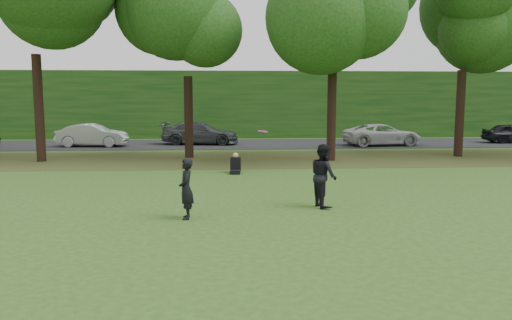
{
  "coord_description": "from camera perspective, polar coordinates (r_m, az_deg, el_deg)",
  "views": [
    {
      "loc": [
        -1.28,
        -11.65,
        3.11
      ],
      "look_at": [
        -0.33,
        2.49,
        1.3
      ],
      "focal_mm": 35.0,
      "sensor_mm": 36.0,
      "label": 1
    }
  ],
  "objects": [
    {
      "name": "frisbee",
      "position": [
        13.56,
        0.78,
        3.3
      ],
      "size": [
        0.33,
        0.33,
        0.06
      ],
      "color": "#F6149A",
      "rests_on": "ground"
    },
    {
      "name": "player_right",
      "position": [
        14.19,
        7.73,
        -1.76
      ],
      "size": [
        0.84,
        0.99,
        1.79
      ],
      "primitive_type": "imported",
      "rotation": [
        0.0,
        0.0,
        1.78
      ],
      "color": "black",
      "rests_on": "ground"
    },
    {
      "name": "parked_cars",
      "position": [
        31.91,
        -2.85,
        2.97
      ],
      "size": [
        39.6,
        4.21,
        1.46
      ],
      "color": "black",
      "rests_on": "street"
    },
    {
      "name": "far_hedge",
      "position": [
        38.68,
        -1.94,
        6.36
      ],
      "size": [
        70.0,
        3.0,
        5.0
      ],
      "primitive_type": "cube",
      "color": "#134012",
      "rests_on": "ground"
    },
    {
      "name": "street",
      "position": [
        32.82,
        -1.58,
        1.85
      ],
      "size": [
        70.0,
        7.0,
        0.02
      ],
      "primitive_type": "cube",
      "color": "black",
      "rests_on": "ground"
    },
    {
      "name": "leaf_litter",
      "position": [
        24.88,
        -0.85,
        0.1
      ],
      "size": [
        60.0,
        7.0,
        0.01
      ],
      "primitive_type": "cube",
      "color": "#483919",
      "rests_on": "ground"
    },
    {
      "name": "player_left",
      "position": [
        12.81,
        -7.98,
        -3.29
      ],
      "size": [
        0.41,
        0.59,
        1.55
      ],
      "primitive_type": "imported",
      "rotation": [
        0.0,
        0.0,
        -1.5
      ],
      "color": "black",
      "rests_on": "ground"
    },
    {
      "name": "seated_person",
      "position": [
        20.37,
        -2.36,
        -0.63
      ],
      "size": [
        0.47,
        0.76,
        0.83
      ],
      "rotation": [
        0.0,
        0.0,
        -0.08
      ],
      "color": "black",
      "rests_on": "ground"
    },
    {
      "name": "ground",
      "position": [
        12.13,
        2.37,
        -7.59
      ],
      "size": [
        120.0,
        120.0,
        0.0
      ],
      "primitive_type": "plane",
      "color": "#234E18",
      "rests_on": "ground"
    }
  ]
}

